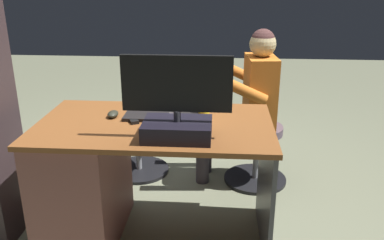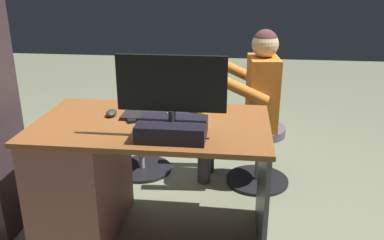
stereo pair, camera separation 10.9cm
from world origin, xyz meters
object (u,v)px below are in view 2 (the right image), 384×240
(visitor_chair, at_px, (259,152))
(person, at_px, (249,97))
(desk, at_px, (98,174))
(tv_remote, at_px, (130,118))
(cup, at_px, (202,107))
(keyboard, at_px, (158,116))
(computer_mouse, at_px, (111,113))
(monitor, at_px, (172,113))
(teddy_bear, at_px, (139,100))
(office_chair_teddy, at_px, (141,142))

(visitor_chair, bearing_deg, person, -5.46)
(desk, distance_m, person, 1.20)
(desk, distance_m, visitor_chair, 1.24)
(tv_remote, bearing_deg, person, -158.80)
(cup, xyz_separation_m, person, (-0.29, -0.61, -0.11))
(keyboard, xyz_separation_m, visitor_chair, (-0.62, -0.68, -0.50))
(keyboard, xyz_separation_m, computer_mouse, (0.28, -0.01, 0.01))
(monitor, distance_m, cup, 0.38)
(computer_mouse, xyz_separation_m, person, (-0.81, -0.68, -0.08))
(desk, height_order, monitor, monitor)
(monitor, bearing_deg, cup, -108.26)
(teddy_bear, xyz_separation_m, visitor_chair, (-0.92, 0.10, -0.34))
(tv_remote, xyz_separation_m, office_chair_teddy, (0.15, -0.81, -0.50))
(computer_mouse, bearing_deg, cup, -171.96)
(monitor, relative_size, cup, 5.29)
(desk, xyz_separation_m, person, (-0.89, -0.76, 0.28))
(cup, relative_size, tv_remote, 0.68)
(cup, relative_size, visitor_chair, 0.21)
(office_chair_teddy, height_order, visitor_chair, same)
(computer_mouse, distance_m, person, 1.06)
(teddy_bear, bearing_deg, visitor_chair, 173.90)
(tv_remote, bearing_deg, office_chair_teddy, -105.13)
(monitor, distance_m, person, 1.06)
(desk, bearing_deg, keyboard, -169.03)
(tv_remote, bearing_deg, visitor_chair, -162.70)
(keyboard, height_order, visitor_chair, keyboard)
(keyboard, distance_m, computer_mouse, 0.28)
(desk, height_order, tv_remote, tv_remote)
(monitor, bearing_deg, visitor_chair, -117.43)
(cup, height_order, visitor_chair, cup)
(keyboard, bearing_deg, tv_remote, 13.35)
(monitor, height_order, visitor_chair, monitor)
(office_chair_teddy, relative_size, visitor_chair, 1.00)
(keyboard, bearing_deg, desk, 10.97)
(desk, distance_m, computer_mouse, 0.38)
(teddy_bear, relative_size, person, 0.27)
(computer_mouse, relative_size, office_chair_teddy, 0.20)
(cup, xyz_separation_m, tv_remote, (0.40, 0.12, -0.04))
(teddy_bear, relative_size, visitor_chair, 0.66)
(desk, relative_size, tv_remote, 8.73)
(keyboard, bearing_deg, monitor, 114.50)
(computer_mouse, bearing_deg, person, -139.74)
(teddy_bear, height_order, person, person)
(computer_mouse, relative_size, tv_remote, 0.64)
(cup, distance_m, person, 0.68)
(tv_remote, height_order, person, person)
(visitor_chair, bearing_deg, desk, 37.48)
(monitor, bearing_deg, person, -112.78)
(monitor, distance_m, tv_remote, 0.39)
(desk, relative_size, monitor, 2.42)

